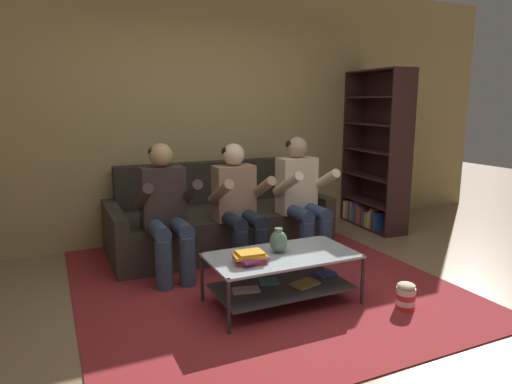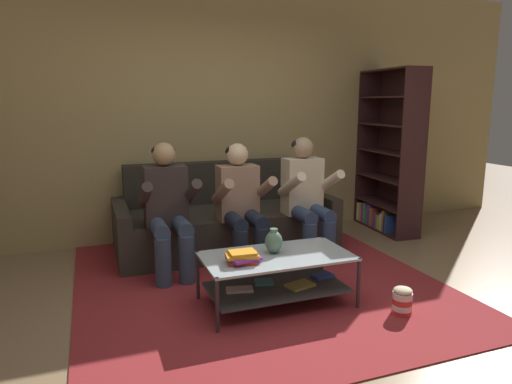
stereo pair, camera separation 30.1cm
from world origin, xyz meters
name	(u,v)px [view 2 (the right image)]	position (x,y,z in m)	size (l,w,h in m)	color
ground	(297,326)	(0.00, 0.00, 0.00)	(16.80, 16.80, 0.00)	#937454
back_partition	(207,111)	(0.00, 2.46, 1.45)	(8.40, 0.12, 2.90)	tan
couch	(224,222)	(0.02, 1.89, 0.29)	(2.26, 1.00, 0.89)	#343029
person_seated_left	(168,205)	(-0.67, 1.30, 0.65)	(0.50, 0.58, 1.19)	#34435B
person_seated_middle	(241,200)	(0.02, 1.30, 0.64)	(0.50, 0.58, 1.17)	#1D2433
person_seated_right	(307,193)	(0.71, 1.30, 0.66)	(0.50, 0.58, 1.21)	navy
coffee_table	(277,272)	(0.00, 0.38, 0.27)	(1.13, 0.60, 0.40)	#AAB8BE
area_rug	(251,275)	(0.01, 1.00, 0.01)	(3.00, 3.46, 0.01)	maroon
vase	(274,241)	(-0.01, 0.43, 0.49)	(0.14, 0.14, 0.19)	slate
book_stack	(243,257)	(-0.30, 0.30, 0.44)	(0.26, 0.21, 0.09)	red
bookshelf	(390,167)	(2.13, 1.91, 0.77)	(0.39, 1.00, 1.93)	#371D1E
popcorn_tub	(402,301)	(0.80, -0.11, 0.11)	(0.14, 0.14, 0.22)	red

